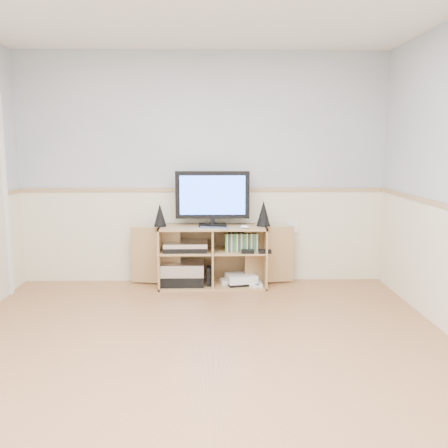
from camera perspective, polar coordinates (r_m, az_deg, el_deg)
The scene contains 11 objects.
room at distance 3.36m, azimuth -4.11°, elevation 4.04°, with size 4.04×4.54×2.54m.
media_cabinet at distance 5.41m, azimuth -1.30°, elevation -3.53°, with size 1.78×0.43×0.65m.
monitor at distance 5.31m, azimuth -1.32°, elevation 3.16°, with size 0.79×0.18×0.58m.
speaker_left at distance 5.33m, azimuth -7.33°, elevation 1.03°, with size 0.13×0.13×0.25m, color black.
speaker_right at distance 5.33m, azimuth 4.54°, elevation 1.22°, with size 0.15×0.15×0.27m, color black.
keyboard at distance 5.16m, azimuth -1.20°, elevation -0.47°, with size 0.31×0.12×0.01m, color #BCBCC0.
mouse at distance 5.17m, azimuth 2.38°, elevation -0.32°, with size 0.10×0.06×0.04m, color white.
av_components at distance 5.39m, azimuth -4.59°, elevation -4.83°, with size 0.53×0.34×0.47m.
game_consoles at distance 5.42m, azimuth 1.84°, elevation -6.36°, with size 0.46×0.32×0.11m.
game_cases at distance 5.32m, azimuth 1.99°, elevation -2.06°, with size 0.34×0.14×0.19m, color #3F8C3F.
wall_outlet at distance 5.60m, azimuth 7.89°, elevation -0.38°, with size 0.12×0.03×0.12m, color white.
Camera 1 is at (0.11, -3.22, 1.50)m, focal length 40.00 mm.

